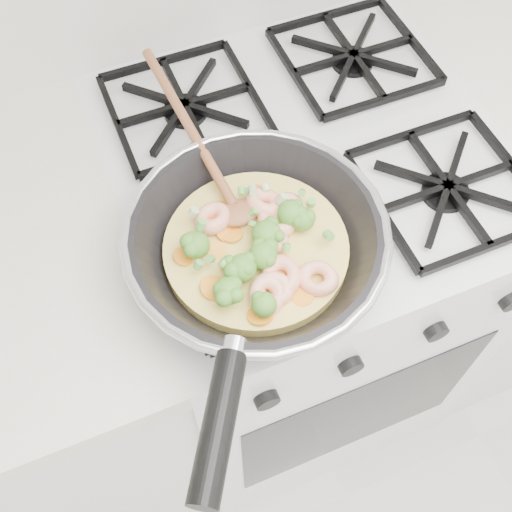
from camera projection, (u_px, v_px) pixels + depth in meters
name	position (u px, v px, depth m)	size (l,w,h in m)	color
stove	(295.00, 288.00, 1.35)	(0.60, 0.60, 0.92)	white
skillet	(256.00, 246.00, 0.81)	(0.36, 0.63, 0.10)	black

